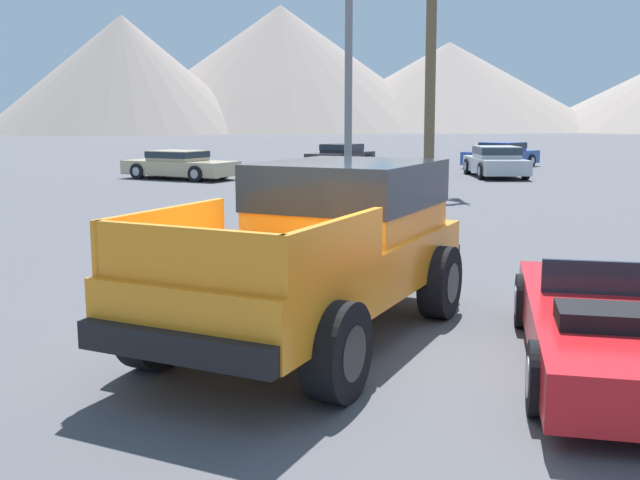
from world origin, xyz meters
The scene contains 8 objects.
ground_plane centered at (0.00, 0.00, 0.00)m, with size 320.00×320.00×0.00m, color #4C4C51.
orange_pickup_truck centered at (-0.06, 0.84, 1.08)m, with size 3.59×5.45×1.90m.
red_convertible_car centered at (2.90, -0.27, 0.40)m, with size 2.40×4.51×0.97m.
parked_car_dark centered at (-1.37, 29.64, 0.56)m, with size 3.37×4.51×1.09m.
parked_car_silver centered at (5.23, 23.48, 0.63)m, with size 2.21×4.53×1.24m.
parked_car_tan centered at (-7.30, 21.43, 0.57)m, with size 4.89×3.46×1.11m.
parked_car_blue centered at (6.38, 29.35, 0.61)m, with size 4.13×4.44×1.20m.
distant_mountain_range centered at (11.54, 122.91, 9.12)m, with size 152.48×73.41×21.41m.
Camera 1 is at (0.50, -7.42, 2.43)m, focal length 42.00 mm.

